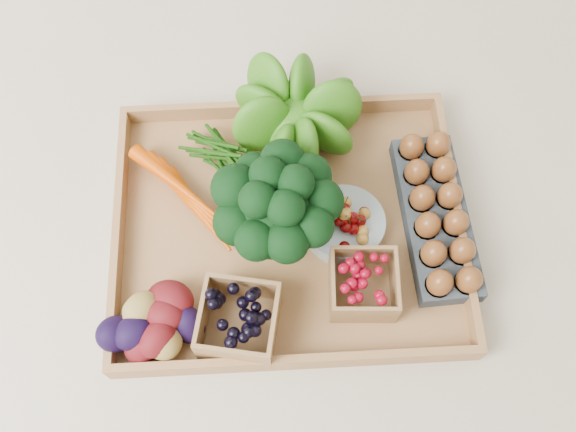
{
  "coord_description": "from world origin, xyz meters",
  "views": [
    {
      "loc": [
        -0.02,
        -0.41,
        0.96
      ],
      "look_at": [
        0.0,
        0.0,
        0.06
      ],
      "focal_mm": 40.0,
      "sensor_mm": 36.0,
      "label": 1
    }
  ],
  "objects_px": {
    "broccoli": "(278,222)",
    "cherry_bowl": "(344,225)",
    "tray": "(288,229)",
    "egg_carton": "(435,218)"
  },
  "relations": [
    {
      "from": "tray",
      "to": "cherry_bowl",
      "type": "bearing_deg",
      "value": -4.96
    },
    {
      "from": "broccoli",
      "to": "cherry_bowl",
      "type": "distance_m",
      "value": 0.12
    },
    {
      "from": "broccoli",
      "to": "cherry_bowl",
      "type": "relative_size",
      "value": 1.45
    },
    {
      "from": "cherry_bowl",
      "to": "tray",
      "type": "bearing_deg",
      "value": 175.04
    },
    {
      "from": "broccoli",
      "to": "egg_carton",
      "type": "height_order",
      "value": "broccoli"
    },
    {
      "from": "broccoli",
      "to": "egg_carton",
      "type": "relative_size",
      "value": 0.66
    },
    {
      "from": "cherry_bowl",
      "to": "broccoli",
      "type": "bearing_deg",
      "value": -172.35
    },
    {
      "from": "tray",
      "to": "egg_carton",
      "type": "distance_m",
      "value": 0.24
    },
    {
      "from": "tray",
      "to": "broccoli",
      "type": "bearing_deg",
      "value": -127.17
    },
    {
      "from": "egg_carton",
      "to": "broccoli",
      "type": "bearing_deg",
      "value": -178.17
    }
  ]
}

